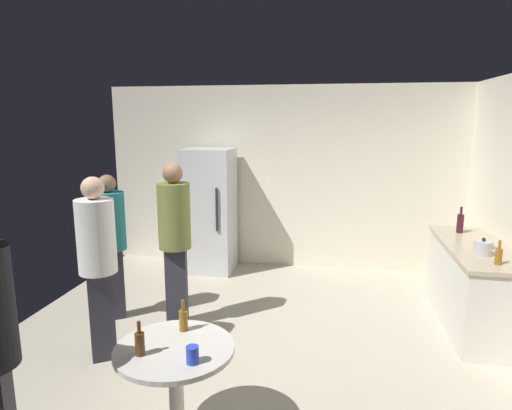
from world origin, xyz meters
name	(u,v)px	position (x,y,z in m)	size (l,w,h in m)	color
ground_plane	(249,355)	(0.00, 0.00, -0.05)	(5.20, 5.20, 0.10)	#B2A893
wall_back	(283,178)	(0.00, 2.63, 1.35)	(5.32, 0.06, 2.70)	silver
refrigerator	(209,211)	(-1.02, 2.20, 0.90)	(0.70, 0.68, 1.80)	silver
kitchen_counter	(473,285)	(2.28, 0.97, 0.45)	(0.64, 1.74, 0.90)	beige
kettle	(483,248)	(2.23, 0.63, 0.97)	(0.24, 0.17, 0.18)	#B2B2B7
wine_bottle_on_counter	(460,223)	(2.24, 1.51, 1.02)	(0.08, 0.08, 0.31)	#3F141E
beer_bottle_on_counter	(499,256)	(2.28, 0.35, 0.98)	(0.06, 0.06, 0.23)	#8C5919
foreground_table	(175,361)	(-0.23, -1.32, 0.63)	(0.80, 0.80, 0.73)	beige
beer_bottle_amber	(183,319)	(-0.25, -1.09, 0.82)	(0.06, 0.06, 0.23)	#8C5919
beer_bottle_brown	(140,343)	(-0.41, -1.46, 0.82)	(0.06, 0.06, 0.23)	#593314
plastic_cup_blue	(192,355)	(-0.05, -1.49, 0.79)	(0.08, 0.08, 0.11)	blue
person_in_olive_shirt	(175,232)	(-0.87, 0.39, 1.04)	(0.41, 0.41, 1.78)	#2D2D38
person_in_teal_shirt	(110,236)	(-1.64, 0.44, 0.95)	(0.47, 0.47, 1.63)	#2D2D38
person_in_white_shirt	(97,255)	(-1.31, -0.37, 1.01)	(0.47, 0.47, 1.72)	#2D2D38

